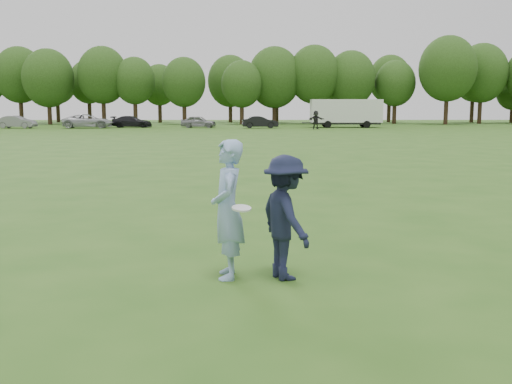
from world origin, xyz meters
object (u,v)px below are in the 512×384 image
car_e (199,122)px  cargo_trailer (346,112)px  thrower (228,210)px  car_c (88,121)px  car_b (17,122)px  car_d (132,122)px  defender (286,217)px  player_far_d (316,120)px  car_f (260,122)px

car_e → cargo_trailer: size_ratio=0.44×
thrower → car_c: size_ratio=0.36×
car_b → cargo_trailer: cargo_trailer is taller
car_b → car_d: bearing=-75.1°
defender → car_d: (-14.13, 60.73, -0.22)m
player_far_d → car_e: size_ratio=0.50×
car_e → car_f: size_ratio=0.99×
car_f → cargo_trailer: 10.05m
car_e → defender: bearing=-167.8°
defender → cargo_trailer: cargo_trailer is taller
thrower → defender: thrower is taller
thrower → cargo_trailer: 61.44m
thrower → car_b: bearing=-161.3°
car_c → car_e: 12.28m
thrower → car_e: (-5.60, 59.91, -0.31)m
defender → car_b: defender is taller
defender → car_d: size_ratio=0.39×
car_b → cargo_trailer: bearing=-82.2°
thrower → car_f: 58.66m
thrower → car_f: size_ratio=0.49×
car_e → thrower: bearing=-168.5°
player_far_d → cargo_trailer: size_ratio=0.22×
car_f → cargo_trailer: bearing=-85.0°
player_far_d → car_f: size_ratio=0.49×
car_e → cargo_trailer: 16.83m
car_b → car_c: bearing=-81.7°
defender → car_f: (0.53, 58.70, -0.22)m
thrower → car_c: 61.59m
thrower → cargo_trailer: cargo_trailer is taller
car_d → car_f: size_ratio=1.13×
car_d → cargo_trailer: size_ratio=0.51×
defender → cargo_trailer: (10.36, 60.46, 0.89)m
car_b → car_e: 20.05m
player_far_d → car_c: bearing=151.1°
car_c → player_far_d: bearing=-102.8°
defender → car_c: (-18.66, 59.00, -0.12)m
defender → car_c: size_ratio=0.32×
car_c → cargo_trailer: 29.08m
player_far_d → car_b: bearing=153.7°
player_far_d → car_d: (-20.57, 4.99, -0.33)m
car_b → car_d: car_b is taller
thrower → car_d: size_ratio=0.44×
car_d → car_e: size_ratio=1.14×
car_e → car_c: bearing=100.6°
defender → player_far_d: size_ratio=0.89×
player_far_d → defender: bearing=-118.1°
cargo_trailer → car_e: bearing=-178.3°
defender → car_c: 61.88m
player_far_d → car_c: player_far_d is taller
thrower → car_e: 60.17m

